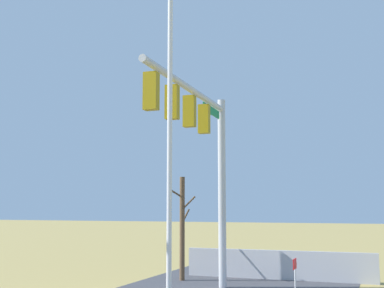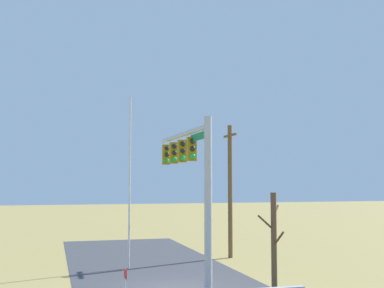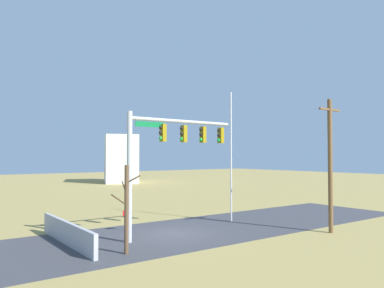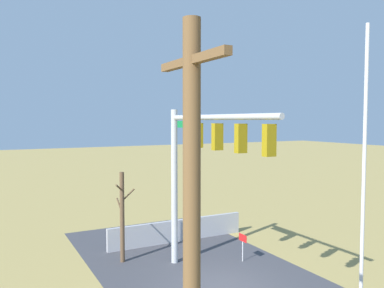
{
  "view_description": "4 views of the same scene",
  "coord_description": "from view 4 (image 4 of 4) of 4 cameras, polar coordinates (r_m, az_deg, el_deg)",
  "views": [
    {
      "loc": [
        -14.35,
        -4.91,
        2.81
      ],
      "look_at": [
        -0.78,
        0.2,
        4.64
      ],
      "focal_mm": 47.2,
      "sensor_mm": 36.0,
      "label": 1
    },
    {
      "loc": [
        20.08,
        -4.87,
        4.37
      ],
      "look_at": [
        -1.36,
        1.17,
        6.09
      ],
      "focal_mm": 46.39,
      "sensor_mm": 36.0,
      "label": 2
    },
    {
      "loc": [
        12.05,
        18.08,
        4.43
      ],
      "look_at": [
        -1.27,
        -0.01,
        5.14
      ],
      "focal_mm": 35.37,
      "sensor_mm": 36.0,
      "label": 3
    },
    {
      "loc": [
        -12.42,
        7.84,
        6.28
      ],
      "look_at": [
        0.12,
        1.21,
        5.43
      ],
      "focal_mm": 37.09,
      "sensor_mm": 36.0,
      "label": 4
    }
  ],
  "objects": [
    {
      "name": "open_sign",
      "position": [
        18.27,
        7.31,
        -13.71
      ],
      "size": [
        0.56,
        0.04,
        1.22
      ],
      "color": "silver",
      "rests_on": "ground_plane"
    },
    {
      "name": "signal_mast",
      "position": [
        15.26,
        1.16,
        -1.81
      ],
      "size": [
        6.98,
        0.44,
        6.74
      ],
      "color": "#B2B5BA",
      "rests_on": "ground_plane"
    },
    {
      "name": "ground_plane",
      "position": [
        15.97,
        4.31,
        -19.74
      ],
      "size": [
        160.0,
        160.0,
        0.0
      ],
      "primitive_type": "plane",
      "color": "#9E894C"
    },
    {
      "name": "bare_tree",
      "position": [
        18.01,
        -10.01,
        -10.15
      ],
      "size": [
        1.27,
        1.02,
        4.02
      ],
      "color": "brown",
      "rests_on": "ground_plane"
    },
    {
      "name": "retaining_fence",
      "position": [
        21.02,
        -2.06,
        -12.35
      ],
      "size": [
        0.2,
        7.47,
        1.13
      ],
      "primitive_type": "cube",
      "color": "#A8A8AD",
      "rests_on": "ground_plane"
    },
    {
      "name": "utility_pole",
      "position": [
        6.11,
        -0.04,
        -18.24
      ],
      "size": [
        1.9,
        0.26,
        7.73
      ],
      "color": "brown",
      "rests_on": "ground_plane"
    },
    {
      "name": "sidewalk_corner",
      "position": [
        19.14,
        -3.85,
        -15.73
      ],
      "size": [
        6.0,
        6.0,
        0.01
      ],
      "primitive_type": "cube",
      "color": "#B7B5AD",
      "rests_on": "ground_plane"
    },
    {
      "name": "flagpole",
      "position": [
        11.51,
        23.43,
        -6.28
      ],
      "size": [
        0.1,
        0.1,
        8.79
      ],
      "primitive_type": "cylinder",
      "color": "silver",
      "rests_on": "ground_plane"
    }
  ]
}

